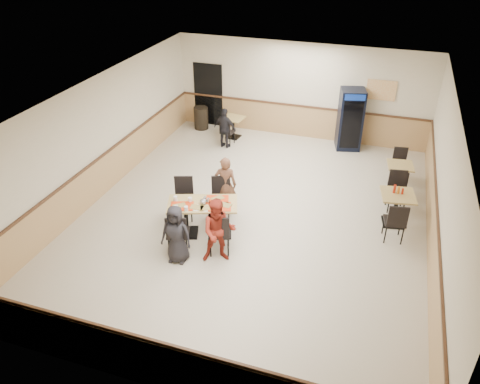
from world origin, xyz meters
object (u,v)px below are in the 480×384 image
(diner_woman_right, at_px, (219,231))
(lone_diner, at_px, (225,128))
(side_table_near, at_px, (396,204))
(trash_bin, at_px, (201,118))
(main_table, at_px, (203,213))
(diner_woman_left, at_px, (176,234))
(pepsi_cooler, at_px, (350,119))
(side_table_far, at_px, (399,173))
(back_table, at_px, (233,124))
(diner_man_opposite, at_px, (225,185))

(diner_woman_right, bearing_deg, lone_diner, 86.20)
(side_table_near, relative_size, trash_bin, 1.16)
(main_table, bearing_deg, diner_woman_left, -117.90)
(pepsi_cooler, bearing_deg, side_table_near, -82.41)
(diner_woman_right, height_order, pepsi_cooler, pepsi_cooler)
(side_table_far, height_order, pepsi_cooler, pepsi_cooler)
(back_table, distance_m, pepsi_cooler, 3.65)
(diner_woman_left, relative_size, side_table_near, 1.51)
(diner_man_opposite, bearing_deg, pepsi_cooler, -130.56)
(back_table, bearing_deg, main_table, -78.24)
(back_table, bearing_deg, side_table_far, -18.25)
(back_table, bearing_deg, pepsi_cooler, 6.24)
(diner_woman_right, xyz_separation_m, pepsi_cooler, (1.85, 6.36, 0.20))
(main_table, height_order, diner_man_opposite, diner_man_opposite)
(diner_woman_left, height_order, back_table, diner_woman_left)
(main_table, relative_size, side_table_far, 2.32)
(main_table, height_order, trash_bin, main_table)
(diner_man_opposite, relative_size, back_table, 2.05)
(diner_man_opposite, bearing_deg, diner_woman_right, 92.30)
(side_table_near, bearing_deg, diner_man_opposite, -169.36)
(diner_woman_left, relative_size, back_table, 1.84)
(trash_bin, bearing_deg, side_table_near, -30.57)
(main_table, xyz_separation_m, diner_woman_right, (0.66, -0.75, 0.19))
(diner_woman_left, xyz_separation_m, side_table_far, (4.25, 4.55, -0.19))
(side_table_near, xyz_separation_m, trash_bin, (-6.42, 3.79, -0.16))
(main_table, distance_m, lone_diner, 4.58)
(diner_woman_left, height_order, diner_man_opposite, diner_man_opposite)
(diner_man_opposite, distance_m, trash_bin, 5.19)
(main_table, height_order, lone_diner, lone_diner)
(main_table, relative_size, lone_diner, 1.35)
(main_table, bearing_deg, lone_diner, 84.70)
(main_table, xyz_separation_m, back_table, (-1.09, 5.22, -0.09))
(back_table, distance_m, trash_bin, 1.31)
(pepsi_cooler, relative_size, trash_bin, 2.50)
(lone_diner, xyz_separation_m, side_table_far, (5.17, -0.93, -0.17))
(diner_woman_right, height_order, diner_man_opposite, diner_man_opposite)
(diner_woman_left, distance_m, diner_woman_right, 0.88)
(main_table, xyz_separation_m, diner_woman_left, (-0.16, -1.04, 0.11))
(pepsi_cooler, height_order, trash_bin, pepsi_cooler)
(main_table, height_order, diner_woman_right, diner_woman_right)
(back_table, xyz_separation_m, trash_bin, (-1.26, 0.35, -0.08))
(diner_man_opposite, relative_size, pepsi_cooler, 0.79)
(diner_woman_left, distance_m, lone_diner, 5.56)
(back_table, bearing_deg, side_table_near, -33.73)
(side_table_far, relative_size, pepsi_cooler, 0.39)
(diner_woman_right, bearing_deg, pepsi_cooler, 51.39)
(diner_man_opposite, height_order, side_table_near, diner_man_opposite)
(side_table_far, bearing_deg, trash_bin, 162.29)
(diner_woman_right, xyz_separation_m, back_table, (-1.75, 5.97, -0.28))
(lone_diner, xyz_separation_m, side_table_near, (5.16, -2.67, -0.10))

